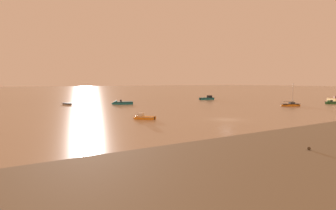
# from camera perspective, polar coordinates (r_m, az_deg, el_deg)

# --- Properties ---
(ground_plane) EXTENTS (800.00, 800.00, 0.00)m
(ground_plane) POSITION_cam_1_polar(r_m,az_deg,el_deg) (54.51, 11.05, -2.75)
(ground_plane) COLOR tan
(seaweed_clump) EXTENTS (0.32, 0.32, 0.32)m
(seaweed_clump) POSITION_cam_1_polar(r_m,az_deg,el_deg) (32.03, 25.22, -7.48)
(seaweed_clump) COLOR #493A28
(seaweed_clump) RESTS_ON mudflat_shore
(motorboat_moored_1) EXTENTS (5.66, 3.33, 1.84)m
(motorboat_moored_1) POSITION_cam_1_polar(r_m,az_deg,el_deg) (104.10, 28.62, 0.34)
(motorboat_moored_1) COLOR #23602D
(motorboat_moored_1) RESTS_ON ground
(sailboat_moored_0) EXTENTS (6.20, 4.10, 6.68)m
(sailboat_moored_0) POSITION_cam_1_polar(r_m,az_deg,el_deg) (89.65, 22.31, -0.01)
(sailboat_moored_0) COLOR orange
(sailboat_moored_0) RESTS_ON ground
(rowboat_moored_0) EXTENTS (2.80, 4.42, 0.66)m
(rowboat_moored_0) POSITION_cam_1_polar(r_m,az_deg,el_deg) (93.49, -18.63, 0.20)
(rowboat_moored_0) COLOR gray
(rowboat_moored_0) RESTS_ON ground
(motorboat_moored_2) EXTENTS (6.50, 2.82, 2.40)m
(motorboat_moored_2) POSITION_cam_1_polar(r_m,az_deg,el_deg) (113.67, 7.77, 1.21)
(motorboat_moored_2) COLOR #197084
(motorboat_moored_2) RESTS_ON ground
(motorboat_moored_3) EXTENTS (5.27, 6.71, 2.47)m
(motorboat_moored_3) POSITION_cam_1_polar(r_m,az_deg,el_deg) (122.11, 29.29, 0.90)
(motorboat_moored_3) COLOR gold
(motorboat_moored_3) RESTS_ON ground
(motorboat_moored_4) EXTENTS (6.69, 4.44, 2.17)m
(motorboat_moored_4) POSITION_cam_1_polar(r_m,az_deg,el_deg) (90.38, -9.05, 0.31)
(motorboat_moored_4) COLOR #197084
(motorboat_moored_4) RESTS_ON ground
(motorboat_moored_5) EXTENTS (3.84, 4.26, 1.63)m
(motorboat_moored_5) POSITION_cam_1_polar(r_m,az_deg,el_deg) (54.57, -5.02, -2.42)
(motorboat_moored_5) COLOR orange
(motorboat_moored_5) RESTS_ON ground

